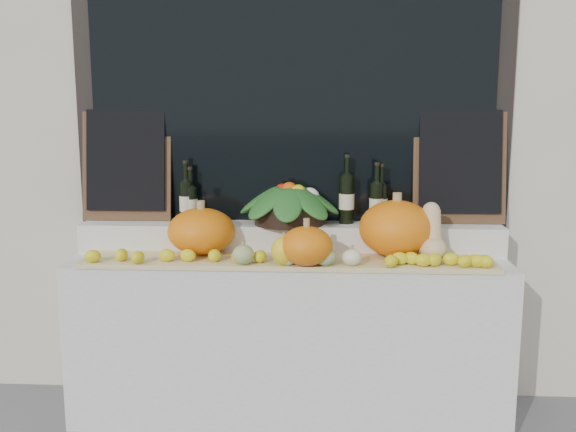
{
  "coord_description": "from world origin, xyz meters",
  "views": [
    {
      "loc": [
        0.17,
        -1.78,
        1.69
      ],
      "look_at": [
        0.0,
        1.45,
        1.12
      ],
      "focal_mm": 40.0,
      "sensor_mm": 36.0,
      "label": 1
    }
  ],
  "objects_px": {
    "wine_bottle_tall": "(347,199)",
    "pumpkin_left": "(201,231)",
    "pumpkin_right": "(396,228)",
    "butternut_squash": "(432,236)",
    "produce_bowl": "(289,203)"
  },
  "relations": [
    {
      "from": "pumpkin_right",
      "to": "wine_bottle_tall",
      "type": "relative_size",
      "value": 1.03
    },
    {
      "from": "pumpkin_left",
      "to": "pumpkin_right",
      "type": "relative_size",
      "value": 0.92
    },
    {
      "from": "pumpkin_right",
      "to": "butternut_squash",
      "type": "distance_m",
      "value": 0.19
    },
    {
      "from": "butternut_squash",
      "to": "produce_bowl",
      "type": "relative_size",
      "value": 0.49
    },
    {
      "from": "pumpkin_left",
      "to": "butternut_squash",
      "type": "distance_m",
      "value": 1.19
    },
    {
      "from": "pumpkin_left",
      "to": "butternut_squash",
      "type": "bearing_deg",
      "value": -3.68
    },
    {
      "from": "pumpkin_right",
      "to": "produce_bowl",
      "type": "height_order",
      "value": "produce_bowl"
    },
    {
      "from": "wine_bottle_tall",
      "to": "pumpkin_left",
      "type": "bearing_deg",
      "value": -165.49
    },
    {
      "from": "produce_bowl",
      "to": "wine_bottle_tall",
      "type": "height_order",
      "value": "wine_bottle_tall"
    },
    {
      "from": "pumpkin_right",
      "to": "wine_bottle_tall",
      "type": "distance_m",
      "value": 0.34
    },
    {
      "from": "pumpkin_left",
      "to": "produce_bowl",
      "type": "distance_m",
      "value": 0.5
    },
    {
      "from": "pumpkin_right",
      "to": "butternut_squash",
      "type": "xyz_separation_m",
      "value": [
        0.17,
        -0.08,
        -0.02
      ]
    },
    {
      "from": "butternut_squash",
      "to": "wine_bottle_tall",
      "type": "bearing_deg",
      "value": 146.98
    },
    {
      "from": "pumpkin_left",
      "to": "pumpkin_right",
      "type": "bearing_deg",
      "value": 0.05
    },
    {
      "from": "butternut_squash",
      "to": "pumpkin_right",
      "type": "bearing_deg",
      "value": 155.81
    }
  ]
}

